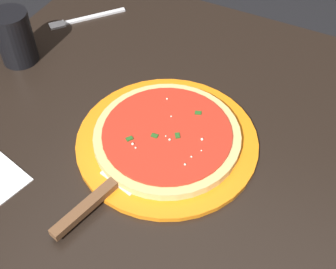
{
  "coord_description": "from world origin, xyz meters",
  "views": [
    {
      "loc": [
        -0.21,
        0.47,
        1.39
      ],
      "look_at": [
        0.03,
        -0.0,
        0.79
      ],
      "focal_mm": 47.99,
      "sensor_mm": 36.0,
      "label": 1
    }
  ],
  "objects_px": {
    "cup_tall_drink": "(15,37)",
    "serving_plate": "(168,140)",
    "pizza_server": "(104,193)",
    "pizza": "(168,135)",
    "fork": "(83,19)"
  },
  "relations": [
    {
      "from": "cup_tall_drink",
      "to": "fork",
      "type": "bearing_deg",
      "value": -101.13
    },
    {
      "from": "serving_plate",
      "to": "pizza",
      "type": "xyz_separation_m",
      "value": [
        -0.0,
        0.0,
        0.01
      ]
    },
    {
      "from": "serving_plate",
      "to": "pizza_server",
      "type": "relative_size",
      "value": 1.47
    },
    {
      "from": "serving_plate",
      "to": "cup_tall_drink",
      "type": "height_order",
      "value": "cup_tall_drink"
    },
    {
      "from": "cup_tall_drink",
      "to": "serving_plate",
      "type": "bearing_deg",
      "value": 170.19
    },
    {
      "from": "serving_plate",
      "to": "pizza_server",
      "type": "xyz_separation_m",
      "value": [
        0.04,
        0.16,
        0.01
      ]
    },
    {
      "from": "pizza_server",
      "to": "cup_tall_drink",
      "type": "relative_size",
      "value": 1.95
    },
    {
      "from": "serving_plate",
      "to": "fork",
      "type": "xyz_separation_m",
      "value": [
        0.35,
        -0.25,
        -0.0
      ]
    },
    {
      "from": "cup_tall_drink",
      "to": "fork",
      "type": "height_order",
      "value": "cup_tall_drink"
    },
    {
      "from": "pizza",
      "to": "serving_plate",
      "type": "bearing_deg",
      "value": -66.73
    },
    {
      "from": "pizza",
      "to": "fork",
      "type": "bearing_deg",
      "value": -35.42
    },
    {
      "from": "serving_plate",
      "to": "pizza",
      "type": "relative_size",
      "value": 1.25
    },
    {
      "from": "pizza",
      "to": "cup_tall_drink",
      "type": "distance_m",
      "value": 0.4
    },
    {
      "from": "cup_tall_drink",
      "to": "fork",
      "type": "xyz_separation_m",
      "value": [
        -0.04,
        -0.18,
        -0.06
      ]
    },
    {
      "from": "pizza_server",
      "to": "cup_tall_drink",
      "type": "xyz_separation_m",
      "value": [
        0.35,
        -0.22,
        0.04
      ]
    }
  ]
}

